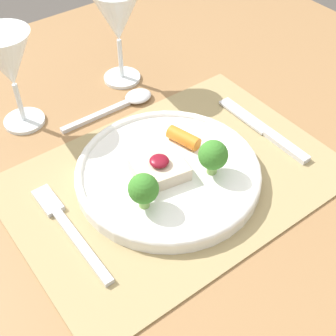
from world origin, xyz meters
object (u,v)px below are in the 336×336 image
spoon (127,101)px  wine_glass_far (8,63)px  dinner_plate (169,172)px  fork (66,225)px  wine_glass_near (117,19)px  knife (268,133)px

spoon → wine_glass_far: (-0.16, 0.06, 0.10)m
dinner_plate → fork: bearing=176.0°
spoon → wine_glass_near: size_ratio=1.03×
wine_glass_near → dinner_plate: bearing=-108.5°
wine_glass_far → dinner_plate: bearing=-66.0°
dinner_plate → spoon: size_ratio=1.54×
dinner_plate → knife: (0.18, -0.02, -0.01)m
knife → fork: bearing=175.5°
wine_glass_near → wine_glass_far: bearing=-177.6°
fork → wine_glass_far: (0.05, 0.23, 0.10)m
knife → wine_glass_far: 0.40m
dinner_plate → fork: dinner_plate is taller
wine_glass_near → wine_glass_far: 0.19m
dinner_plate → wine_glass_far: bearing=114.0°
wine_glass_near → wine_glass_far: (-0.19, -0.01, -0.00)m
knife → spoon: 0.24m
fork → wine_glass_far: size_ratio=1.16×
dinner_plate → wine_glass_far: size_ratio=1.64×
wine_glass_far → spoon: bearing=-20.4°
dinner_plate → wine_glass_near: wine_glass_near is taller
fork → spoon: bearing=42.1°
knife → wine_glass_near: 0.30m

